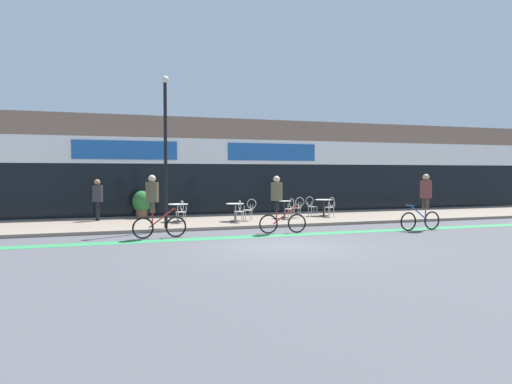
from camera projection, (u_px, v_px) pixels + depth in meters
name	position (u px, v px, depth m)	size (l,w,h in m)	color
ground_plane	(284.00, 246.00, 14.30)	(120.00, 120.00, 0.00)	#4C4C51
sidewalk_slab	(218.00, 221.00, 21.12)	(40.00, 5.50, 0.12)	gray
storefront_facade	(194.00, 168.00, 25.47)	(40.00, 4.06, 4.72)	#7F6656
bike_lane_stripe	(257.00, 236.00, 16.49)	(36.00, 0.70, 0.01)	#2D844C
bistro_table_0	(178.00, 209.00, 20.20)	(0.80, 0.80, 0.72)	black
bistro_table_1	(235.00, 208.00, 20.39)	(0.73, 0.73, 0.73)	black
bistro_table_2	(285.00, 206.00, 21.78)	(0.60, 0.60, 0.76)	black
bistro_table_3	(324.00, 204.00, 22.81)	(0.79, 0.79, 0.76)	black
cafe_chair_0_near	(181.00, 210.00, 19.61)	(0.44, 0.59, 0.90)	#B7B2AD
cafe_chair_1_near	(239.00, 210.00, 19.80)	(0.44, 0.59, 0.90)	#B7B2AD
cafe_chair_1_side	(249.00, 208.00, 20.60)	(0.58, 0.41, 0.90)	#B7B2AD
cafe_chair_2_near	(290.00, 207.00, 21.19)	(0.44, 0.59, 0.90)	#B7B2AD
cafe_chair_2_side	(298.00, 206.00, 21.98)	(0.59, 0.44, 0.90)	#B7B2AD
cafe_chair_3_near	(330.00, 206.00, 22.23)	(0.45, 0.60, 0.90)	#B7B2AD
cafe_chair_3_side	(311.00, 205.00, 22.60)	(0.59, 0.43, 0.90)	#B7B2AD
planter_pot	(142.00, 203.00, 21.78)	(0.80, 0.80, 1.19)	brown
lamp_post	(165.00, 141.00, 17.84)	(0.26, 0.26, 5.44)	black
cyclist_0	(154.00, 203.00, 15.99)	(1.76, 0.49, 2.04)	black
cyclist_1	(424.00, 198.00, 18.24)	(1.75, 0.48, 2.06)	black
cyclist_2	(278.00, 201.00, 17.28)	(1.70, 0.52, 2.00)	black
pedestrian_near_end	(97.00, 196.00, 20.62)	(0.45, 0.45, 1.71)	black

